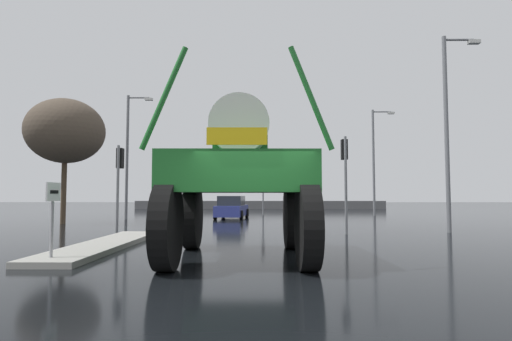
% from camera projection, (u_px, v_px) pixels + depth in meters
% --- Properties ---
extents(ground_plane, '(120.00, 120.00, 0.00)m').
position_uv_depth(ground_plane, '(259.00, 220.00, 25.51)').
color(ground_plane, black).
extents(median_island, '(1.42, 7.34, 0.15)m').
position_uv_depth(median_island, '(105.00, 245.00, 12.28)').
color(median_island, '#9E9B93').
rests_on(median_island, ground).
extents(lane_arrow_sign, '(0.07, 0.60, 1.74)m').
position_uv_depth(lane_arrow_sign, '(53.00, 206.00, 9.39)').
color(lane_arrow_sign, '#99999E').
rests_on(lane_arrow_sign, median_island).
extents(oversize_sprayer, '(4.13, 5.51, 4.79)m').
position_uv_depth(oversize_sprayer, '(240.00, 178.00, 10.32)').
color(oversize_sprayer, black).
rests_on(oversize_sprayer, ground).
extents(sedan_ahead, '(2.19, 4.25, 1.52)m').
position_uv_depth(sedan_ahead, '(232.00, 208.00, 27.05)').
color(sedan_ahead, navy).
rests_on(sedan_ahead, ground).
extents(traffic_signal_near_left, '(0.24, 0.54, 3.65)m').
position_uv_depth(traffic_signal_near_left, '(119.00, 169.00, 16.70)').
color(traffic_signal_near_left, slate).
rests_on(traffic_signal_near_left, ground).
extents(traffic_signal_near_right, '(0.24, 0.54, 4.00)m').
position_uv_depth(traffic_signal_near_right, '(345.00, 163.00, 16.59)').
color(traffic_signal_near_right, slate).
rests_on(traffic_signal_near_right, ground).
extents(traffic_signal_far_left, '(0.24, 0.55, 3.24)m').
position_uv_depth(traffic_signal_far_left, '(263.00, 185.00, 31.72)').
color(traffic_signal_far_left, slate).
rests_on(traffic_signal_far_left, ground).
extents(traffic_signal_far_right, '(0.24, 0.55, 4.02)m').
position_uv_depth(traffic_signal_far_right, '(316.00, 178.00, 31.69)').
color(traffic_signal_far_right, slate).
rests_on(traffic_signal_far_right, ground).
extents(streetlight_near_right, '(1.64, 0.24, 8.51)m').
position_uv_depth(streetlight_near_right, '(449.00, 123.00, 17.29)').
color(streetlight_near_right, slate).
rests_on(streetlight_near_right, ground).
extents(streetlight_far_left, '(1.71, 0.24, 8.12)m').
position_uv_depth(streetlight_far_left, '(129.00, 150.00, 26.13)').
color(streetlight_far_left, slate).
rests_on(streetlight_far_left, ground).
extents(streetlight_far_right, '(1.75, 0.24, 8.17)m').
position_uv_depth(streetlight_far_right, '(375.00, 157.00, 30.85)').
color(streetlight_far_right, slate).
rests_on(streetlight_far_right, ground).
extents(bare_tree_left, '(4.24, 4.24, 6.96)m').
position_uv_depth(bare_tree_left, '(65.00, 131.00, 22.40)').
color(bare_tree_left, '#473828').
rests_on(bare_tree_left, ground).
extents(roadside_barrier, '(28.32, 0.24, 0.90)m').
position_uv_depth(roadside_barrier, '(260.00, 205.00, 45.22)').
color(roadside_barrier, '#59595B').
rests_on(roadside_barrier, ground).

